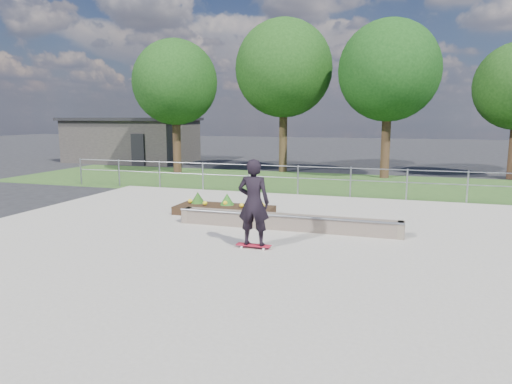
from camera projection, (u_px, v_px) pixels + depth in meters
ground at (228, 248)px, 10.63m from camera, size 120.00×120.00×0.00m
grass_verge at (314, 183)px, 20.98m from camera, size 30.00×8.00×0.02m
concrete_slab at (228, 247)px, 10.63m from camera, size 15.00×15.00×0.06m
fence at (298, 176)px, 17.56m from camera, size 20.06×0.06×1.20m
building at (132, 139)px, 31.49m from camera, size 8.40×5.40×3.00m
tree_far_left at (175, 83)px, 24.46m from camera, size 4.55×4.55×7.15m
tree_mid_left at (284, 69)px, 24.58m from camera, size 5.25×5.25×8.25m
tree_mid_right at (389, 71)px, 22.06m from camera, size 4.90×4.90×7.70m
grind_ledge at (286, 222)px, 12.12m from camera, size 6.00×0.44×0.43m
planter_bed at (225, 208)px, 14.08m from camera, size 3.00×1.20×0.61m
skateboarder at (254, 203)px, 10.23m from camera, size 0.80×0.52×2.05m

